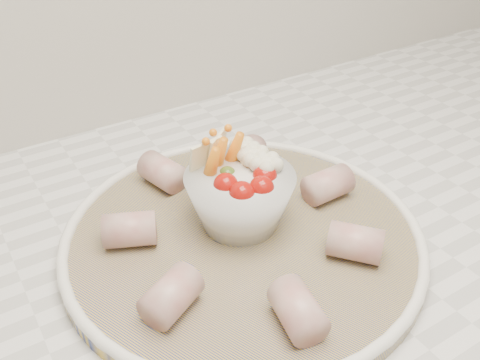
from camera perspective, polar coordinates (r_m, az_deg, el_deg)
serving_platter at (r=0.58m, az=0.31°, el=-6.00°), size 0.51×0.51×0.02m
veggie_bowl at (r=0.57m, az=0.02°, el=-1.48°), size 0.12×0.12×0.10m
cured_meat_rolls at (r=0.57m, az=0.19°, el=-4.30°), size 0.29×0.32×0.04m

